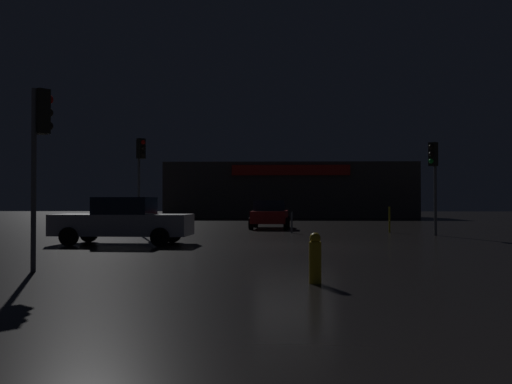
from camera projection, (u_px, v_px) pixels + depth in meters
The scene contains 10 objects.
ground_plane at pixel (294, 246), 18.23m from camera, with size 120.00×120.00×0.00m, color black.
store_building at pixel (290, 190), 50.79m from camera, with size 21.94×6.58×4.82m.
traffic_signal_main at pixel (141, 161), 24.52m from camera, with size 0.42×0.42×4.19m.
traffic_signal_opposite at pixel (40, 132), 11.76m from camera, with size 0.41×0.43×3.81m.
traffic_signal_cross_right at pixel (434, 166), 23.71m from camera, with size 0.42×0.42×3.94m.
car_near at pixel (123, 221), 18.95m from camera, with size 4.67×2.13×1.59m.
car_far at pixel (270, 214), 29.70m from camera, with size 2.19×3.92×1.49m.
fire_hydrant at pixel (315, 258), 9.95m from camera, with size 0.22×0.22×0.90m.
bollard_kerb_a at pixel (292, 222), 25.49m from camera, with size 0.08×0.08×0.97m, color #595B60.
bollard_kerb_b at pixel (389, 220), 26.00m from camera, with size 0.08×0.08×1.19m, color gold.
Camera 1 is at (-0.71, -18.29, 1.47)m, focal length 39.40 mm.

